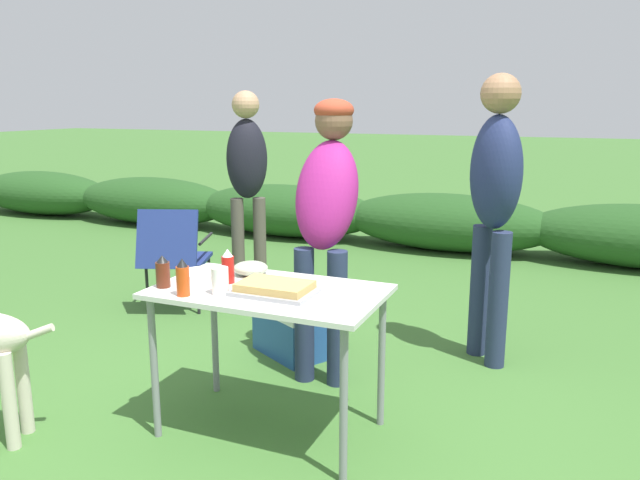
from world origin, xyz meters
name	(u,v)px	position (x,y,z in m)	size (l,w,h in m)	color
ground_plane	(271,429)	(0.00, 0.00, 0.00)	(60.00, 60.00, 0.00)	#3D6B2D
shrub_hedge	(447,222)	(0.00, 4.30, 0.32)	(14.40, 0.90, 0.63)	#234C1E
folding_table	(269,304)	(0.00, 0.00, 0.66)	(1.10, 0.64, 0.74)	silver
food_tray	(275,288)	(0.06, -0.06, 0.77)	(0.38, 0.25, 0.06)	#9E9EA3
plate_stack	(203,274)	(-0.41, 0.06, 0.76)	(0.23, 0.23, 0.03)	white
mixing_bowl	(251,268)	(-0.21, 0.19, 0.77)	(0.18, 0.18, 0.07)	#ADBC99
paper_cup_stack	(220,281)	(-0.17, -0.16, 0.80)	(0.08, 0.08, 0.13)	white
bbq_sauce_bottle	(163,272)	(-0.49, -0.17, 0.82)	(0.07, 0.07, 0.16)	#562314
hot_sauce_bottle	(183,278)	(-0.32, -0.25, 0.82)	(0.06, 0.06, 0.18)	#CC4214
ketchup_bottle	(228,267)	(-0.23, 0.02, 0.82)	(0.06, 0.06, 0.17)	red
standing_person_in_gray_fleece	(327,207)	(0.00, 0.73, 1.03)	(0.40, 0.51, 1.64)	#232D4C
standing_person_with_beanie	(247,172)	(-1.26, 2.05, 1.05)	(0.42, 0.40, 1.72)	#4C473D
standing_person_in_red_jacket	(495,193)	(0.86, 1.33, 1.08)	(0.46, 0.47, 1.79)	#232D4C
camp_chair_green_behind_table	(174,253)	(-1.55, 1.38, 0.47)	(0.64, 0.71, 0.83)	navy
cooler_box	(292,329)	(-0.32, 0.93, 0.17)	(0.58, 0.52, 0.34)	#234C93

